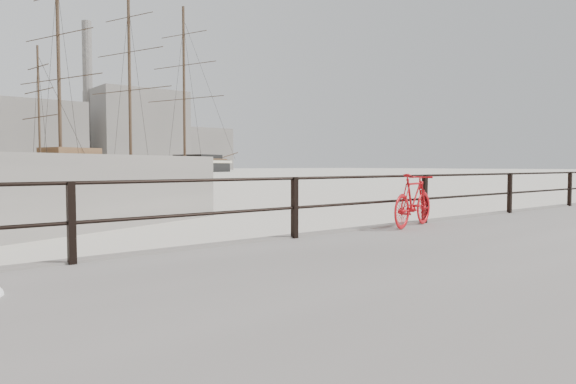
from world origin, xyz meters
TOP-DOWN VIEW (x-y plane):
  - ground at (0.00, 0.00)m, footprint 400.00×400.00m
  - guardrail at (0.00, -0.15)m, footprint 28.00×0.10m
  - bicycle at (-0.73, -0.42)m, footprint 1.72×0.68m
  - barque_black at (30.72, 90.68)m, footprint 70.72×43.24m
  - industrial_west at (20.00, 140.00)m, footprint 32.00×18.00m
  - industrial_mid at (55.00, 145.00)m, footprint 26.00×20.00m
  - industrial_east at (78.00, 150.00)m, footprint 20.00×16.00m
  - smokestack at (42.00, 150.00)m, footprint 2.80×2.80m

SIDE VIEW (x-z plane):
  - ground at x=0.00m, z-range 0.00..0.00m
  - barque_black at x=30.72m, z-range -18.77..18.77m
  - guardrail at x=0.00m, z-range 0.35..1.35m
  - bicycle at x=-0.73m, z-range 0.35..1.39m
  - industrial_east at x=78.00m, z-range 0.00..14.00m
  - industrial_west at x=20.00m, z-range 0.00..18.00m
  - industrial_mid at x=55.00m, z-range 0.00..24.00m
  - smokestack at x=42.00m, z-range 0.00..44.00m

